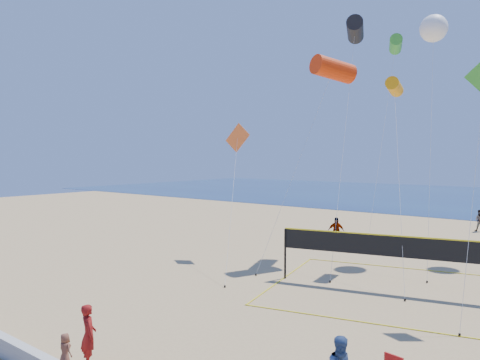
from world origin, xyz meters
The scene contains 11 objects.
woman centered at (-3.49, -1.81, 0.88)m, with size 0.64×0.42×1.76m, color maroon.
toddler centered at (-2.77, -2.97, 1.03)m, with size 0.42×0.27×0.85m, color brown.
far_person_0 centered at (-6.10, 18.65, 0.94)m, with size 1.11×0.46×1.89m, color gray.
far_person_3 centered at (0.15, 30.85, 0.86)m, with size 0.84×0.65×1.72m, color gray.
volleyball_net centered at (0.15, 10.68, 1.70)m, with size 11.16×11.05×2.48m.
kite_0 centered at (-4.56, 15.01, 10.85)m, with size 2.17×7.40×11.60m.
kite_1 centered at (-4.67, 18.08, 13.72)m, with size 3.46×9.15×14.39m.
kite_2 centered at (-1.21, 15.52, 9.61)m, with size 3.30×6.82×10.09m.
kite_3 centered at (-9.29, 12.16, 6.68)m, with size 4.88×6.03×7.89m.
kite_6 centered at (-0.48, 19.74, 13.46)m, with size 2.89×7.71×14.26m.
kite_8 centered at (-4.97, 25.87, 14.30)m, with size 1.66×7.69×14.92m.
Camera 1 is at (7.92, -9.32, 5.96)m, focal length 35.00 mm.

